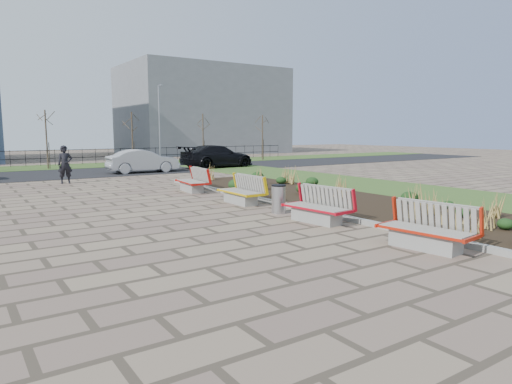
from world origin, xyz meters
TOP-DOWN VIEW (x-y plane):
  - ground at (0.00, 0.00)m, footprint 120.00×120.00m
  - planting_bed at (6.25, 5.00)m, footprint 4.50×18.00m
  - planting_curb at (3.92, 5.00)m, footprint 0.16×18.00m
  - grass_verge_near at (11.00, 5.00)m, footprint 5.00×38.00m
  - grass_verge_far at (0.00, 28.00)m, footprint 80.00×5.00m
  - road at (0.00, 22.00)m, footprint 80.00×7.00m
  - bench_a at (3.00, -1.47)m, footprint 1.16×2.20m
  - bench_b at (3.00, 2.14)m, footprint 1.12×2.19m
  - bench_c at (3.00, 6.25)m, footprint 0.93×2.11m
  - bench_d at (3.00, 10.25)m, footprint 1.10×2.18m
  - litter_bin at (2.99, 3.93)m, footprint 0.45×0.45m
  - pedestrian at (-0.85, 16.57)m, footprint 0.72×0.50m
  - car_silver at (4.48, 20.22)m, footprint 4.45×1.73m
  - car_black at (10.29, 21.06)m, footprint 5.67×2.74m
  - tree_c at (0.00, 26.50)m, footprint 1.40×1.40m
  - tree_d at (6.00, 26.50)m, footprint 1.40×1.40m
  - tree_e at (12.00, 26.50)m, footprint 1.40×1.40m
  - tree_f at (18.00, 26.50)m, footprint 1.40×1.40m
  - lamp_east at (8.00, 26.00)m, footprint 0.24×0.60m
  - railing_fence at (0.00, 29.50)m, footprint 44.00×0.10m
  - building_grey at (20.00, 42.00)m, footprint 18.00×12.00m

SIDE VIEW (x-z plane):
  - ground at x=0.00m, z-range 0.00..0.00m
  - road at x=0.00m, z-range 0.00..0.02m
  - grass_verge_near at x=11.00m, z-range 0.00..0.04m
  - grass_verge_far at x=0.00m, z-range 0.00..0.04m
  - planting_bed at x=6.25m, z-range 0.00..0.10m
  - planting_curb at x=3.92m, z-range 0.00..0.15m
  - litter_bin at x=2.99m, z-range 0.00..0.90m
  - bench_a at x=3.00m, z-range 0.00..1.00m
  - bench_b at x=3.00m, z-range 0.00..1.00m
  - bench_c at x=3.00m, z-range 0.00..1.00m
  - bench_d at x=3.00m, z-range 0.00..1.00m
  - railing_fence at x=0.00m, z-range 0.04..1.24m
  - car_silver at x=4.48m, z-range 0.02..1.46m
  - car_black at x=10.29m, z-range 0.02..1.61m
  - pedestrian at x=-0.85m, z-range 0.00..1.90m
  - tree_c at x=0.00m, z-range 0.04..4.04m
  - tree_d at x=6.00m, z-range 0.04..4.04m
  - tree_e at x=12.00m, z-range 0.04..4.04m
  - tree_f at x=18.00m, z-range 0.04..4.04m
  - lamp_east at x=8.00m, z-range 0.04..6.04m
  - building_grey at x=20.00m, z-range 0.00..10.00m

